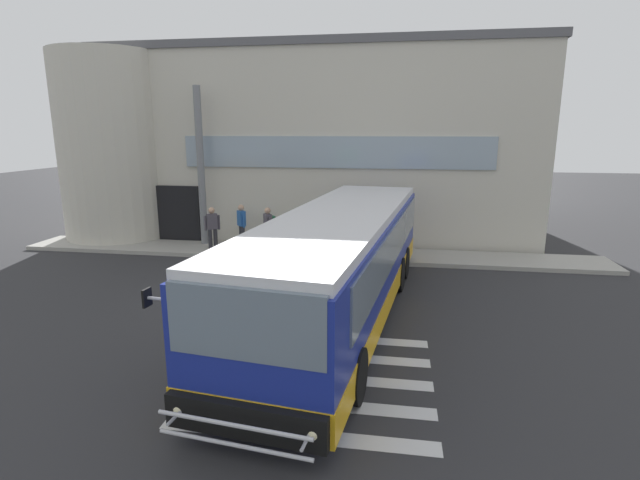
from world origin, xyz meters
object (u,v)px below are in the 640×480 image
(passenger_by_doorway, at_px, (242,224))
(passenger_at_curb_edge, at_px, (269,226))
(entry_support_column, at_px, (201,167))
(safety_bollard_yellow, at_px, (273,250))
(passenger_near_column, at_px, (212,227))
(bus_main_foreground, at_px, (340,266))

(passenger_by_doorway, relative_size, passenger_at_curb_edge, 1.00)
(entry_support_column, xyz_separation_m, safety_bollard_yellow, (3.32, -1.80, -2.77))
(safety_bollard_yellow, bearing_deg, passenger_by_doorway, 137.94)
(passenger_near_column, height_order, passenger_at_curb_edge, same)
(passenger_near_column, relative_size, safety_bollard_yellow, 1.86)
(entry_support_column, distance_m, bus_main_foreground, 9.20)
(bus_main_foreground, height_order, passenger_near_column, bus_main_foreground)
(bus_main_foreground, distance_m, passenger_near_column, 7.65)
(bus_main_foreground, bearing_deg, passenger_at_curb_edge, 120.77)
(entry_support_column, height_order, safety_bollard_yellow, entry_support_column)
(safety_bollard_yellow, bearing_deg, bus_main_foreground, -57.74)
(bus_main_foreground, distance_m, safety_bollard_yellow, 5.59)
(entry_support_column, height_order, passenger_near_column, entry_support_column)
(passenger_by_doorway, distance_m, passenger_at_curb_edge, 1.32)
(passenger_by_doorway, bearing_deg, passenger_near_column, -138.10)
(passenger_near_column, bearing_deg, entry_support_column, 125.61)
(bus_main_foreground, bearing_deg, passenger_by_doorway, 126.72)
(passenger_by_doorway, relative_size, safety_bollard_yellow, 1.86)
(passenger_at_curb_edge, relative_size, safety_bollard_yellow, 1.86)
(entry_support_column, xyz_separation_m, passenger_near_column, (0.80, -1.12, -2.14))
(bus_main_foreground, bearing_deg, passenger_near_column, 135.63)
(entry_support_column, relative_size, passenger_at_curb_edge, 3.66)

